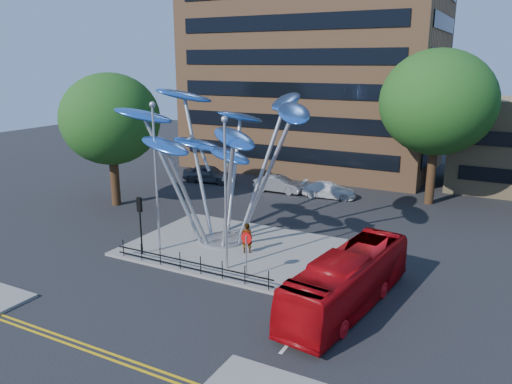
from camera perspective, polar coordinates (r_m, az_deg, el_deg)
The scene contains 18 objects.
ground at distance 25.69m, azimuth -7.85°, elevation -11.07°, with size 120.00×120.00×0.00m, color black.
traffic_island at distance 30.76m, azimuth -2.85°, elevation -6.32°, with size 12.00×9.00×0.15m, color slate.
double_yellow_near at distance 21.73m, azimuth -17.47°, elevation -16.80°, with size 40.00×0.12×0.01m, color gold.
double_yellow_far at distance 21.56m, azimuth -18.06°, elevation -17.12°, with size 40.00×0.12×0.01m, color gold.
brick_tower at distance 54.48m, azimuth 6.91°, elevation 18.74°, with size 25.00×15.00×30.00m, color #92633F.
tree_right at distance 41.15m, azimuth 20.05°, elevation 9.58°, with size 8.80×8.80×12.11m.
tree_left at distance 40.10m, azimuth -16.30°, elevation 7.97°, with size 7.60×7.60×10.32m.
leaf_sculpture at distance 30.14m, azimuth -4.12°, elevation 6.60°, with size 12.72×9.54×9.51m.
street_lamp_left at distance 29.25m, azimuth -11.42°, elevation 3.08°, with size 0.36×0.36×8.80m.
street_lamp_right at distance 26.07m, azimuth -3.52°, elevation 1.35°, with size 0.36×0.36×8.30m.
traffic_light_island at distance 29.50m, azimuth -13.13°, elevation -2.41°, with size 0.28×0.18×3.42m.
no_entry_sign_island at distance 25.92m, azimuth -1.11°, elevation -6.31°, with size 0.60×0.10×2.45m.
pedestrian_railing_front at distance 27.25m, azimuth -7.53°, elevation -8.22°, with size 10.00×0.06×1.00m.
red_bus at distance 23.67m, azimuth 10.44°, elevation -9.93°, with size 2.25×9.63×2.68m, color #A7070D.
pedestrian at distance 29.37m, azimuth -1.06°, elevation -5.28°, with size 0.67×0.44×1.83m, color gray.
parked_car_left at distance 47.26m, azimuth -5.42°, elevation 2.11°, with size 1.95×4.85×1.65m, color #46494F.
parked_car_mid at distance 43.54m, azimuth 2.62°, elevation 0.91°, with size 1.51×4.34×1.43m, color #95969C.
parked_car_right at distance 42.20m, azimuth 8.34°, elevation 0.23°, with size 1.83×4.51×1.31m, color white.
Camera 1 is at (13.74, -18.63, 11.14)m, focal length 35.00 mm.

